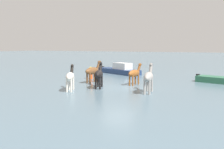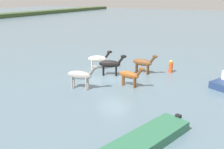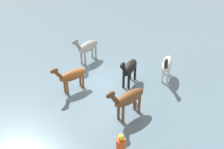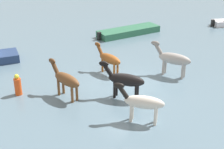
{
  "view_description": "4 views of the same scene",
  "coord_description": "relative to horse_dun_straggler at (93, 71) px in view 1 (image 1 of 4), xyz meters",
  "views": [
    {
      "loc": [
        -8.32,
        18.04,
        3.12
      ],
      "look_at": [
        0.89,
        -0.89,
        0.83
      ],
      "focal_mm": 42.94,
      "sensor_mm": 36.0,
      "label": 1
    },
    {
      "loc": [
        -17.01,
        -8.95,
        6.63
      ],
      "look_at": [
        -0.57,
        -0.16,
        0.69
      ],
      "focal_mm": 39.88,
      "sensor_mm": 36.0,
      "label": 2
    },
    {
      "loc": [
        8.77,
        -8.56,
        7.34
      ],
      "look_at": [
        0.81,
        -0.22,
        0.94
      ],
      "focal_mm": 39.46,
      "sensor_mm": 36.0,
      "label": 3
    },
    {
      "loc": [
        12.44,
        9.89,
        7.88
      ],
      "look_at": [
        0.79,
        -0.23,
        0.87
      ],
      "focal_mm": 52.08,
      "sensor_mm": 36.0,
      "label": 4
    }
  ],
  "objects": [
    {
      "name": "horse_dun_straggler",
      "position": [
        0.0,
        0.0,
        0.0
      ],
      "size": [
        0.65,
        2.33,
        1.81
      ],
      "rotation": [
        0.0,
        0.0,
        4.65
      ],
      "color": "brown",
      "rests_on": "ground_plane"
    },
    {
      "name": "horse_pinto_flank",
      "position": [
        -3.63,
        -0.35,
        -0.08
      ],
      "size": [
        0.65,
        2.16,
        1.67
      ],
      "rotation": [
        0.0,
        0.0,
        4.62
      ],
      "color": "brown",
      "rests_on": "ground_plane"
    },
    {
      "name": "horse_rear_stallion",
      "position": [
        -5.78,
        2.63,
        0.06
      ],
      "size": [
        0.89,
        2.49,
        1.92
      ],
      "rotation": [
        0.0,
        0.0,
        4.89
      ],
      "color": "#9E9993",
      "rests_on": "ground_plane"
    },
    {
      "name": "buoy_channel_marker",
      "position": [
        1.44,
        -2.1,
        -0.49
      ],
      "size": [
        0.36,
        0.36,
        1.14
      ],
      "color": "#E54C19",
      "rests_on": "ground_plane"
    },
    {
      "name": "horse_chestnut_trailing",
      "position": [
        -1.84,
        2.26,
        0.02
      ],
      "size": [
        1.2,
        2.35,
        1.85
      ],
      "rotation": [
        0.0,
        0.0,
        5.08
      ],
      "color": "black",
      "rests_on": "ground_plane"
    },
    {
      "name": "horse_gray_outer",
      "position": [
        -0.65,
        4.21,
        -0.02
      ],
      "size": [
        1.34,
        2.19,
        1.77
      ],
      "rotation": [
        0.0,
        0.0,
        5.17
      ],
      "color": "silver",
      "rests_on": "ground_plane"
    },
    {
      "name": "ground_plane",
      "position": [
        -2.94,
        1.4,
        -1.0
      ],
      "size": [
        218.22,
        218.22,
        0.0
      ],
      "primitive_type": "plane",
      "color": "slate"
    },
    {
      "name": "boat_skiff_near",
      "position": [
        1.03,
        -7.64,
        -0.67
      ],
      "size": [
        5.91,
        4.02,
        1.37
      ],
      "rotation": [
        0.0,
        0.0,
        2.68
      ],
      "color": "navy",
      "rests_on": "ground_plane"
    }
  ]
}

